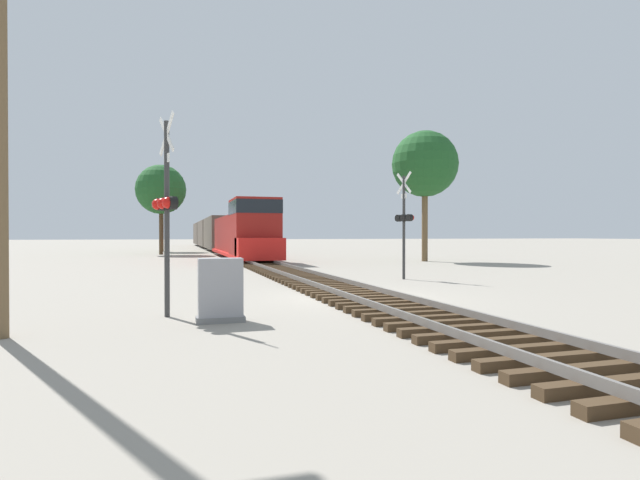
% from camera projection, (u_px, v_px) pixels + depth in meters
% --- Properties ---
extents(ground_plane, '(400.00, 400.00, 0.00)m').
position_uv_depth(ground_plane, '(355.00, 298.00, 14.95)').
color(ground_plane, gray).
extents(rail_track_bed, '(2.60, 160.00, 0.31)m').
position_uv_depth(rail_track_bed, '(355.00, 293.00, 14.95)').
color(rail_track_bed, '#42301E').
rests_on(rail_track_bed, ground).
extents(freight_train, '(2.97, 66.02, 4.27)m').
position_uv_depth(freight_train, '(216.00, 234.00, 61.52)').
color(freight_train, maroon).
rests_on(freight_train, ground).
extents(crossing_signal_near, '(0.59, 1.00, 4.66)m').
position_uv_depth(crossing_signal_near, '(166.00, 206.00, 11.41)').
color(crossing_signal_near, '#333333').
rests_on(crossing_signal_near, ground).
extents(crossing_signal_far, '(0.52, 1.01, 4.54)m').
position_uv_depth(crossing_signal_far, '(404.00, 220.00, 21.11)').
color(crossing_signal_far, '#333333').
rests_on(crossing_signal_far, ground).
extents(relay_cabinet, '(1.03, 0.51, 1.38)m').
position_uv_depth(relay_cabinet, '(220.00, 291.00, 10.77)').
color(relay_cabinet, slate).
rests_on(relay_cabinet, ground).
extents(tree_far_right, '(4.68, 4.68, 9.27)m').
position_uv_depth(tree_far_right, '(425.00, 164.00, 35.39)').
color(tree_far_right, brown).
rests_on(tree_far_right, ground).
extents(tree_mid_background, '(4.70, 4.70, 8.56)m').
position_uv_depth(tree_mid_background, '(161.00, 190.00, 47.47)').
color(tree_mid_background, '#473521').
rests_on(tree_mid_background, ground).
extents(tree_deep_background, '(4.40, 4.40, 9.14)m').
position_uv_depth(tree_deep_background, '(161.00, 190.00, 55.97)').
color(tree_deep_background, '#473521').
rests_on(tree_deep_background, ground).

